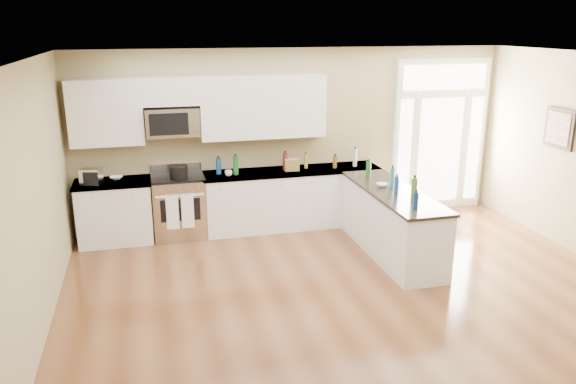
{
  "coord_description": "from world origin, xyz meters",
  "views": [
    {
      "loc": [
        -2.34,
        -4.61,
        3.15
      ],
      "look_at": [
        -0.64,
        2.0,
        1.1
      ],
      "focal_mm": 35.0,
      "sensor_mm": 36.0,
      "label": 1
    }
  ],
  "objects": [
    {
      "name": "back_cabinet_right",
      "position": [
        -0.16,
        3.69,
        0.44
      ],
      "size": [
        2.85,
        0.66,
        0.94
      ],
      "color": "white",
      "rests_on": "ground"
    },
    {
      "name": "counter_bottles",
      "position": [
        0.17,
        3.02,
        1.07
      ],
      "size": [
        2.34,
        2.4,
        0.32
      ],
      "color": "#19591E",
      "rests_on": "back_cabinet_right"
    },
    {
      "name": "upper_cabinet_right",
      "position": [
        -0.57,
        3.83,
        1.93
      ],
      "size": [
        1.94,
        0.33,
        0.95
      ],
      "primitive_type": "cube",
      "color": "white",
      "rests_on": "room_shell"
    },
    {
      "name": "ground",
      "position": [
        0.0,
        0.0,
        0.0
      ],
      "size": [
        8.0,
        8.0,
        0.0
      ],
      "primitive_type": "plane",
      "color": "brown"
    },
    {
      "name": "bowl_peninsula",
      "position": [
        0.85,
        2.44,
        0.96
      ],
      "size": [
        0.16,
        0.16,
        0.05
      ],
      "primitive_type": "imported",
      "rotation": [
        0.0,
        0.0,
        0.05
      ],
      "color": "white",
      "rests_on": "peninsula_cabinet"
    },
    {
      "name": "upper_cabinet_short",
      "position": [
        -1.95,
        3.83,
        2.2
      ],
      "size": [
        0.82,
        0.33,
        0.4
      ],
      "primitive_type": "cube",
      "color": "white",
      "rests_on": "room_shell"
    },
    {
      "name": "bowl_left",
      "position": [
        -2.81,
        3.79,
        0.96
      ],
      "size": [
        0.22,
        0.22,
        0.04
      ],
      "primitive_type": "imported",
      "rotation": [
        0.0,
        0.0,
        -0.2
      ],
      "color": "white",
      "rests_on": "back_cabinet_left"
    },
    {
      "name": "back_cabinet_left",
      "position": [
        -2.87,
        3.69,
        0.44
      ],
      "size": [
        1.1,
        0.66,
        0.94
      ],
      "color": "white",
      "rests_on": "ground"
    },
    {
      "name": "room_shell",
      "position": [
        0.0,
        0.0,
        1.71
      ],
      "size": [
        8.0,
        8.0,
        8.0
      ],
      "color": "tan",
      "rests_on": "ground"
    },
    {
      "name": "toaster_oven",
      "position": [
        -3.15,
        3.6,
        1.06
      ],
      "size": [
        0.32,
        0.28,
        0.24
      ],
      "primitive_type": "cube",
      "rotation": [
        0.0,
        0.0,
        -0.27
      ],
      "color": "silver",
      "rests_on": "back_cabinet_left"
    },
    {
      "name": "microwave",
      "position": [
        -1.95,
        3.8,
        1.76
      ],
      "size": [
        0.78,
        0.41,
        0.42
      ],
      "color": "silver",
      "rests_on": "room_shell"
    },
    {
      "name": "kitchen_range",
      "position": [
        -1.93,
        3.69,
        0.48
      ],
      "size": [
        0.78,
        0.69,
        1.08
      ],
      "color": "silver",
      "rests_on": "ground"
    },
    {
      "name": "stockpot",
      "position": [
        -1.91,
        3.57,
        1.05
      ],
      "size": [
        0.31,
        0.31,
        0.2
      ],
      "primitive_type": "cylinder",
      "rotation": [
        0.0,
        0.0,
        0.17
      ],
      "color": "black",
      "rests_on": "kitchen_range"
    },
    {
      "name": "entry_door",
      "position": [
        2.55,
        3.95,
        1.3
      ],
      "size": [
        1.7,
        0.1,
        2.6
      ],
      "color": "white",
      "rests_on": "ground"
    },
    {
      "name": "cup_counter",
      "position": [
        -1.17,
        3.56,
        0.98
      ],
      "size": [
        0.12,
        0.12,
        0.09
      ],
      "primitive_type": "imported",
      "rotation": [
        0.0,
        0.0,
        0.14
      ],
      "color": "white",
      "rests_on": "back_cabinet_right"
    },
    {
      "name": "wall_art_near",
      "position": [
        3.47,
        2.2,
        1.7
      ],
      "size": [
        0.05,
        0.58,
        0.58
      ],
      "color": "black",
      "rests_on": "room_shell"
    },
    {
      "name": "cardboard_box",
      "position": [
        -0.16,
        3.66,
        1.03
      ],
      "size": [
        0.24,
        0.18,
        0.18
      ],
      "primitive_type": "cube",
      "rotation": [
        0.0,
        0.0,
        -0.09
      ],
      "color": "olive",
      "rests_on": "back_cabinet_right"
    },
    {
      "name": "upper_cabinet_left",
      "position": [
        -2.88,
        3.83,
        1.93
      ],
      "size": [
        1.04,
        0.33,
        0.95
      ],
      "primitive_type": "cube",
      "color": "white",
      "rests_on": "room_shell"
    },
    {
      "name": "peninsula_cabinet",
      "position": [
        0.93,
        2.24,
        0.43
      ],
      "size": [
        0.69,
        2.32,
        0.94
      ],
      "color": "white",
      "rests_on": "ground"
    }
  ]
}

